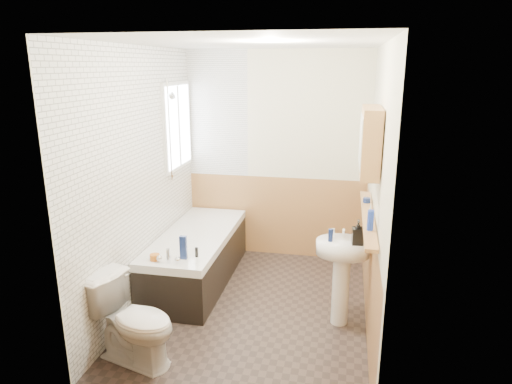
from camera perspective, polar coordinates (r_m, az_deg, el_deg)
floor at (r=4.66m, az=-0.37°, el=-14.25°), size 2.80×2.80×0.00m
ceiling at (r=4.05m, az=-0.44°, el=18.15°), size 2.80×2.80×0.00m
wall_back at (r=5.54m, az=2.57°, el=4.44°), size 2.20×0.02×2.50m
wall_front at (r=2.88m, az=-6.13°, el=-6.26°), size 2.20×0.02×2.50m
wall_left at (r=4.53m, az=-14.28°, el=1.46°), size 0.02×2.80×2.50m
wall_right at (r=4.11m, az=14.93°, el=-0.02°), size 0.02×2.80×2.50m
wainscot_right at (r=4.36m, az=13.95°, el=-9.53°), size 0.01×2.80×1.00m
wainscot_front at (r=3.25m, az=-5.61°, el=-18.47°), size 2.20×0.01×1.00m
wainscot_back at (r=5.71m, az=2.44°, el=-3.01°), size 2.20×0.01×1.00m
tile_cladding_left at (r=4.52m, az=-14.03°, el=1.45°), size 0.01×2.80×2.50m
tile_return_back at (r=5.59m, az=-4.87°, el=9.69°), size 0.75×0.01×1.50m
window at (r=5.30m, az=-9.71°, el=8.12°), size 0.03×0.79×0.99m
bathtub at (r=5.12m, az=-7.40°, el=-7.92°), size 0.70×1.78×0.70m
shower_riser at (r=5.00m, az=-10.71°, el=8.70°), size 0.10×0.07×1.09m
toilet at (r=3.89m, az=-15.01°, el=-15.34°), size 0.81×0.59×0.71m
sink at (r=4.23m, az=10.68°, el=-8.97°), size 0.48×0.38×0.92m
pine_shelf at (r=4.08m, az=13.81°, el=-3.02°), size 0.10×1.56×0.03m
medicine_cabinet at (r=3.86m, az=14.07°, el=6.16°), size 0.16×0.61×0.55m
foam_can at (r=3.69m, az=14.12°, el=-3.45°), size 0.07×0.07×0.17m
green_bottle at (r=3.79m, az=14.07°, el=-2.63°), size 0.05×0.05×0.20m
black_jar at (r=4.44m, az=13.67°, el=-1.00°), size 0.07×0.07×0.05m
soap_bottle at (r=4.08m, az=12.57°, el=-5.70°), size 0.12×0.23×0.10m
clear_bottle at (r=4.09m, az=9.31°, el=-5.35°), size 0.04×0.04×0.11m
blue_gel at (r=4.36m, az=-9.07°, el=-6.87°), size 0.06×0.04×0.23m
cream_jar at (r=4.41m, az=-12.55°, el=-7.96°), size 0.12×0.12×0.06m
orange_bottle at (r=4.41m, az=-7.44°, el=-7.48°), size 0.04×0.04×0.09m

